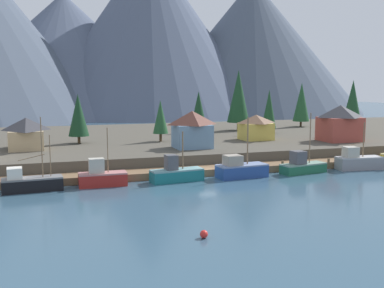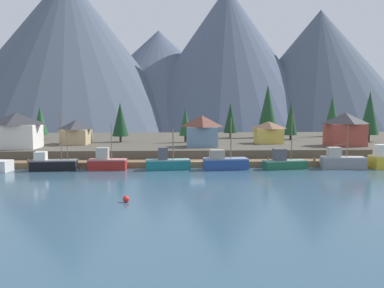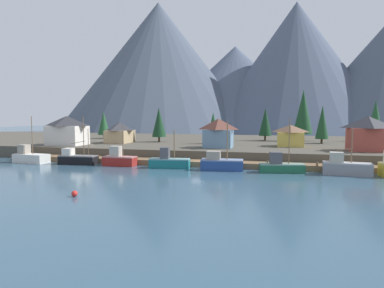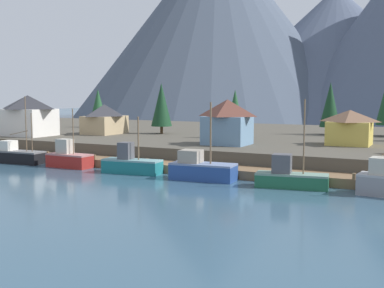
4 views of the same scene
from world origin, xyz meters
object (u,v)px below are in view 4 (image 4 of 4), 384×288
Objects in this scene: house_blue at (227,122)px; conifer_back_left at (98,105)px; house_tan at (104,119)px; house_yellow at (349,127)px; conifer_mid_left at (235,109)px; fishing_boat_teal at (131,164)px; fishing_boat_blue at (201,169)px; fishing_boat_red at (69,158)px; conifer_far_left at (330,105)px; fishing_boat_green at (290,177)px; fishing_boat_black at (18,155)px; house_white at (28,115)px; conifer_near_left at (161,105)px.

conifer_back_left reaches higher than house_blue.
house_tan is 26.95m from house_blue.
house_yellow is 0.77× the size of conifer_mid_left.
fishing_boat_teal is 0.96× the size of conifer_mid_left.
fishing_boat_blue is 24.16m from house_yellow.
conifer_mid_left is 36.30m from conifer_back_left.
conifer_far_left reaches higher than fishing_boat_red.
conifer_far_left reaches higher than fishing_boat_green.
fishing_boat_black is 20.71m from house_tan.
fishing_boat_red is 0.85× the size of conifer_far_left.
fishing_boat_black is at bearing -153.15° from house_yellow.
conifer_far_left is (35.05, 16.45, 2.48)m from house_tan.
conifer_back_left is (-52.66, 13.22, 2.12)m from house_yellow.
fishing_boat_teal is at bearing -47.15° from conifer_back_left.
house_yellow is (40.05, 20.27, 3.85)m from fishing_boat_black.
house_yellow is 50.69m from house_white.
conifer_mid_left is at bearing 106.33° from house_blue.
fishing_boat_blue is (9.34, -0.19, 0.07)m from fishing_boat_teal.
fishing_boat_green is at bearing -84.49° from conifer_far_left.
fishing_boat_black is 1.24× the size of fishing_boat_teal.
conifer_near_left is (-32.34, 4.86, 2.63)m from house_yellow.
conifer_back_left is (-20.33, 8.36, -0.52)m from conifer_near_left.
conifer_mid_left is at bearing 114.05° from fishing_boat_green.
house_white is 50.74m from conifer_far_left.
fishing_boat_green is 1.52× the size of house_yellow.
fishing_boat_blue is 33.03m from conifer_near_left.
house_white is at bearing 156.73° from fishing_boat_green.
conifer_back_left is at bearing 165.90° from house_yellow.
house_blue is 35.05m from house_white.
fishing_boat_red is at bearing -31.37° from house_white.
conifer_back_left reaches higher than fishing_boat_green.
house_yellow is 0.66× the size of conifer_near_left.
fishing_boat_blue is at bearing -76.51° from conifer_mid_left.
house_yellow is at bearing -70.29° from conifer_far_left.
house_white is at bearing -135.76° from house_tan.
fishing_boat_blue is (27.86, -0.25, 0.13)m from fishing_boat_black.
house_blue is at bearing 96.75° from fishing_boat_blue.
conifer_near_left is at bearing -156.30° from conifer_far_left.
house_blue is (-2.73, 13.60, 4.45)m from fishing_boat_blue.
house_tan is 17.75m from conifer_back_left.
house_white is (-47.59, 11.82, 4.81)m from fishing_boat_green.
conifer_near_left is (-30.01, 25.40, 6.45)m from fishing_boat_green.
house_blue is at bearing 39.72° from fishing_boat_red.
house_yellow is 18.20m from conifer_mid_left.
fishing_boat_teal is at bearing 170.09° from fishing_boat_green.
fishing_boat_red is at bearing 169.67° from fishing_boat_green.
fishing_boat_green is 1.00× the size of conifer_near_left.
fishing_boat_black is 15.95m from house_white.
fishing_boat_blue is at bearing -0.30° from fishing_boat_red.
fishing_boat_blue reaches higher than fishing_boat_red.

